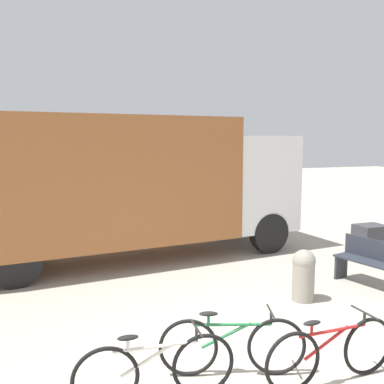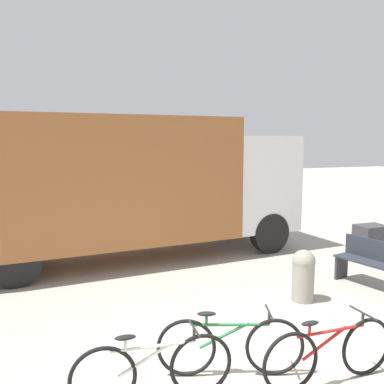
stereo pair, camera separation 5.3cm
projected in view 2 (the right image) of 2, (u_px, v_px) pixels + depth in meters
The scene contains 8 objects.
ground_plane at pixel (276, 377), 5.00m from camera, with size 60.00×60.00×0.00m, color #A8A091.
delivery_truck at pixel (128, 181), 9.72m from camera, with size 8.28×2.87×3.25m.
park_bench at pixel (379, 263), 7.86m from camera, with size 0.74×1.68×0.88m.
bicycle_near at pixel (153, 370), 4.46m from camera, with size 1.73×0.44×0.78m.
bicycle_middle at pixel (230, 345), 4.98m from camera, with size 1.65×0.66×0.78m.
bicycle_far at pixel (330, 352), 4.81m from camera, with size 1.73×0.44×0.78m.
bollard_near_bench at pixel (303, 273), 7.29m from camera, with size 0.39×0.39×0.89m.
utility_box at pixel (371, 241), 9.98m from camera, with size 0.67×0.54×0.77m.
Camera 2 is at (-2.53, -4.07, 2.76)m, focal length 40.00 mm.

